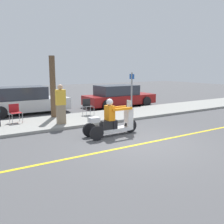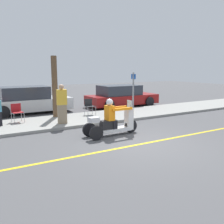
# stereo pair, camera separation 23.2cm
# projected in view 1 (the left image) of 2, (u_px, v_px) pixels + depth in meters

# --- Properties ---
(ground_plane) EXTENTS (60.00, 60.00, 0.00)m
(ground_plane) POSITION_uv_depth(u_px,v_px,m) (143.00, 144.00, 8.45)
(ground_plane) COLOR #4C4C4F
(lane_stripe) EXTENTS (24.00, 0.12, 0.01)m
(lane_stripe) POSITION_uv_depth(u_px,v_px,m) (135.00, 145.00, 8.27)
(lane_stripe) COLOR gold
(lane_stripe) RESTS_ON ground
(sidewalk_strip) EXTENTS (28.00, 2.80, 0.12)m
(sidewalk_strip) POSITION_uv_depth(u_px,v_px,m) (84.00, 119.00, 12.29)
(sidewalk_strip) COLOR gray
(sidewalk_strip) RESTS_ON ground
(motorcycle_trike) EXTENTS (2.21, 0.67, 1.41)m
(motorcycle_trike) POSITION_uv_depth(u_px,v_px,m) (112.00, 122.00, 9.41)
(motorcycle_trike) COLOR black
(motorcycle_trike) RESTS_ON ground
(spectator_mid_group) EXTENTS (0.43, 0.28, 1.72)m
(spectator_mid_group) POSITION_uv_depth(u_px,v_px,m) (61.00, 105.00, 10.79)
(spectator_mid_group) COLOR gray
(spectator_mid_group) RESTS_ON sidewalk_strip
(folding_chair_set_back) EXTENTS (0.47, 0.47, 0.82)m
(folding_chair_set_back) POSITION_uv_depth(u_px,v_px,m) (87.00, 105.00, 12.95)
(folding_chair_set_back) COLOR #A5A8AD
(folding_chair_set_back) RESTS_ON sidewalk_strip
(folding_chair_curbside) EXTENTS (0.50, 0.50, 0.82)m
(folding_chair_curbside) POSITION_uv_depth(u_px,v_px,m) (15.00, 111.00, 11.13)
(folding_chair_curbside) COLOR #A5A8AD
(folding_chair_curbside) RESTS_ON sidewalk_strip
(parked_car_lot_far) EXTENTS (4.61, 2.02, 1.51)m
(parked_car_lot_far) POSITION_uv_depth(u_px,v_px,m) (25.00, 101.00, 13.92)
(parked_car_lot_far) COLOR silver
(parked_car_lot_far) RESTS_ON ground
(parked_car_lot_right) EXTENTS (4.72, 2.10, 1.41)m
(parked_car_lot_right) POSITION_uv_depth(u_px,v_px,m) (119.00, 96.00, 16.51)
(parked_car_lot_right) COLOR maroon
(parked_car_lot_right) RESTS_ON ground
(tree_trunk) EXTENTS (0.28, 0.28, 2.99)m
(tree_trunk) POSITION_uv_depth(u_px,v_px,m) (53.00, 87.00, 12.19)
(tree_trunk) COLOR brown
(tree_trunk) RESTS_ON sidewalk_strip
(street_sign) EXTENTS (0.08, 0.36, 2.20)m
(street_sign) POSITION_uv_depth(u_px,v_px,m) (132.00, 93.00, 12.16)
(street_sign) COLOR gray
(street_sign) RESTS_ON sidewalk_strip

